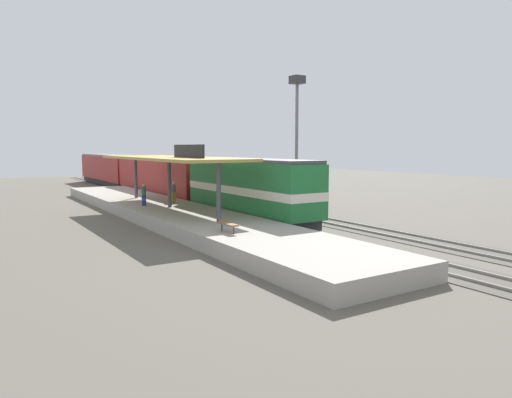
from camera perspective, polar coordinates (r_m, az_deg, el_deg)
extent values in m
plane|color=#5B564C|center=(39.37, -1.38, -1.64)|extent=(120.00, 120.00, 0.00)
cube|color=#4E4941|center=(38.39, -3.95, -1.83)|extent=(3.20, 110.00, 0.04)
cube|color=gray|center=(38.05, -4.90, -1.82)|extent=(0.10, 110.00, 0.16)
cube|color=gray|center=(38.72, -3.01, -1.66)|extent=(0.10, 110.00, 0.16)
cube|color=#4E4941|center=(40.74, 1.77, -1.35)|extent=(3.20, 110.00, 0.04)
cube|color=gray|center=(40.34, 0.92, -1.34)|extent=(0.10, 110.00, 0.16)
cube|color=gray|center=(41.13, 2.60, -1.19)|extent=(0.10, 110.00, 0.16)
cube|color=#9E998E|center=(36.41, -10.35, -1.67)|extent=(6.00, 44.00, 0.90)
cylinder|color=#47474C|center=(28.91, -4.54, 0.86)|extent=(0.28, 0.28, 3.60)
cylinder|color=#47474C|center=(36.17, -10.42, 1.86)|extent=(0.28, 0.28, 3.60)
cylinder|color=#47474C|center=(43.69, -14.31, 2.51)|extent=(0.28, 0.28, 3.60)
cube|color=#A38E3D|center=(36.08, -10.48, 4.87)|extent=(5.20, 18.00, 0.20)
cube|color=black|center=(32.75, -8.16, 5.74)|extent=(0.12, 4.80, 0.90)
cylinder|color=#333338|center=(24.69, -2.73, -3.79)|extent=(0.07, 0.07, 0.42)
cylinder|color=#333338|center=(25.81, -4.14, -3.35)|extent=(0.07, 0.07, 0.42)
cube|color=brown|center=(25.21, -3.46, -3.00)|extent=(0.44, 1.70, 0.08)
cube|color=#28282D|center=(34.90, -0.87, -1.81)|extent=(2.60, 13.60, 0.70)
cube|color=#1E6B33|center=(34.67, -0.88, 1.62)|extent=(2.90, 14.40, 3.50)
cube|color=#424247|center=(34.57, -0.88, 4.71)|extent=(2.78, 14.11, 0.24)
cube|color=beige|center=(34.69, -0.88, 1.19)|extent=(2.93, 14.43, 0.56)
cube|color=#28282D|center=(51.05, -11.41, 0.63)|extent=(2.60, 19.20, 0.70)
cube|color=maroon|center=(50.90, -11.45, 2.87)|extent=(2.90, 20.00, 3.30)
cube|color=slate|center=(50.83, -11.50, 4.86)|extent=(2.78, 19.60, 0.24)
cube|color=#28282D|center=(70.83, -17.38, 2.01)|extent=(2.60, 19.20, 0.70)
cube|color=maroon|center=(70.72, -17.43, 3.62)|extent=(2.90, 20.00, 3.30)
cube|color=slate|center=(70.67, -17.48, 5.06)|extent=(2.78, 19.60, 0.24)
cube|color=#28282D|center=(44.84, -1.75, -0.02)|extent=(2.50, 11.20, 0.70)
cube|color=brown|center=(44.69, -1.76, 2.09)|extent=(2.80, 12.00, 2.60)
cube|color=maroon|center=(44.61, -1.76, 3.90)|extent=(2.69, 11.76, 0.24)
cylinder|color=slate|center=(42.73, 4.92, 6.36)|extent=(0.28, 0.28, 11.00)
cube|color=#333338|center=(43.14, 5.00, 14.15)|extent=(1.10, 1.10, 0.70)
cylinder|color=navy|center=(37.55, -13.51, -0.17)|extent=(0.16, 0.16, 0.84)
cylinder|color=navy|center=(37.60, -13.25, -0.15)|extent=(0.16, 0.16, 0.84)
cylinder|color=#23603D|center=(37.50, -13.41, 0.96)|extent=(0.34, 0.34, 0.64)
sphere|color=tan|center=(37.46, -13.43, 1.62)|extent=(0.23, 0.23, 0.23)
cylinder|color=olive|center=(39.40, -10.03, 0.20)|extent=(0.16, 0.16, 0.84)
cylinder|color=olive|center=(39.47, -9.78, 0.22)|extent=(0.16, 0.16, 0.84)
cylinder|color=#4C4C51|center=(39.36, -9.92, 1.28)|extent=(0.34, 0.34, 0.64)
sphere|color=tan|center=(39.33, -9.94, 1.91)|extent=(0.23, 0.23, 0.23)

